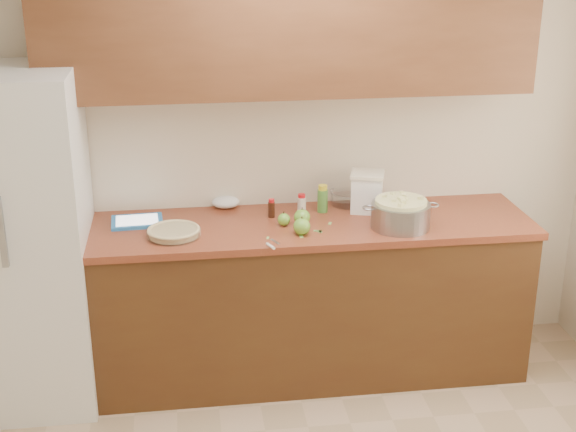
{
  "coord_description": "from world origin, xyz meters",
  "views": [
    {
      "loc": [
        -0.58,
        -2.57,
        2.49
      ],
      "look_at": [
        -0.03,
        1.43,
        0.98
      ],
      "focal_mm": 50.0,
      "sensor_mm": 36.0,
      "label": 1
    }
  ],
  "objects": [
    {
      "name": "fridge",
      "position": [
        -1.44,
        1.44,
        0.9
      ],
      "size": [
        0.7,
        0.7,
        1.8
      ],
      "primitive_type": "cube",
      "color": "white",
      "rests_on": "ground"
    },
    {
      "name": "colander",
      "position": [
        0.56,
        1.33,
        1.0
      ],
      "size": [
        0.42,
        0.32,
        0.16
      ],
      "rotation": [
        0.0,
        0.0,
        0.29
      ],
      "color": "gray",
      "rests_on": "counter_run"
    },
    {
      "name": "peel_a",
      "position": [
        0.11,
        1.34,
        0.92
      ],
      "size": [
        0.05,
        0.03,
        0.0
      ],
      "primitive_type": "cube",
      "rotation": [
        0.0,
        0.0,
        -0.23
      ],
      "color": "#87B558",
      "rests_on": "counter_run"
    },
    {
      "name": "room_shell",
      "position": [
        0.0,
        0.0,
        1.3
      ],
      "size": [
        3.6,
        3.6,
        3.6
      ],
      "color": "tan",
      "rests_on": "ground"
    },
    {
      "name": "peel_f",
      "position": [
        0.13,
        1.32,
        0.92
      ],
      "size": [
        0.02,
        0.04,
        0.0
      ],
      "primitive_type": "cube",
      "rotation": [
        0.0,
        0.0,
        -1.75
      ],
      "color": "#87B558",
      "rests_on": "counter_run"
    },
    {
      "name": "apple_center",
      "position": [
        0.04,
        1.43,
        0.96
      ],
      "size": [
        0.09,
        0.09,
        0.1
      ],
      "color": "#69A731",
      "rests_on": "counter_run"
    },
    {
      "name": "counter_run",
      "position": [
        0.0,
        1.48,
        0.46
      ],
      "size": [
        2.64,
        0.68,
        0.92
      ],
      "color": "#482C14",
      "rests_on": "ground"
    },
    {
      "name": "apple_front",
      "position": [
        0.02,
        1.3,
        0.97
      ],
      "size": [
        0.09,
        0.09,
        0.1
      ],
      "color": "#69A731",
      "rests_on": "counter_run"
    },
    {
      "name": "flour_canister",
      "position": [
        0.44,
        1.61,
        1.03
      ],
      "size": [
        0.23,
        0.23,
        0.23
      ],
      "rotation": [
        0.0,
        0.0,
        -0.29
      ],
      "color": "white",
      "rests_on": "counter_run"
    },
    {
      "name": "vanilla_bottle",
      "position": [
        -0.1,
        1.58,
        0.97
      ],
      "size": [
        0.04,
        0.04,
        0.11
      ],
      "rotation": [
        0.0,
        0.0,
        0.37
      ],
      "color": "black",
      "rests_on": "counter_run"
    },
    {
      "name": "paper_towel",
      "position": [
        -0.35,
        1.77,
        0.95
      ],
      "size": [
        0.2,
        0.18,
        0.07
      ],
      "primitive_type": "ellipsoid",
      "rotation": [
        0.0,
        0.0,
        0.41
      ],
      "color": "white",
      "rests_on": "counter_run"
    },
    {
      "name": "peel_d",
      "position": [
        0.01,
        1.27,
        0.92
      ],
      "size": [
        0.02,
        0.05,
        0.0
      ],
      "primitive_type": "cube",
      "rotation": [
        0.0,
        0.0,
        1.58
      ],
      "color": "#87B558",
      "rests_on": "counter_run"
    },
    {
      "name": "upper_cabinets",
      "position": [
        0.0,
        1.63,
        1.95
      ],
      "size": [
        2.6,
        0.34,
        0.7
      ],
      "primitive_type": "cube",
      "color": "brown",
      "rests_on": "room_shell"
    },
    {
      "name": "peel_b",
      "position": [
        0.12,
        1.32,
        0.92
      ],
      "size": [
        0.04,
        0.04,
        0.0
      ],
      "primitive_type": "cube",
      "rotation": [
        0.0,
        0.0,
        2.44
      ],
      "color": "#87B558",
      "rests_on": "counter_run"
    },
    {
      "name": "peel_e",
      "position": [
        -0.16,
        1.27,
        0.92
      ],
      "size": [
        0.02,
        0.03,
        0.0
      ],
      "primitive_type": "cube",
      "rotation": [
        0.0,
        0.0,
        1.36
      ],
      "color": "#87B558",
      "rests_on": "counter_run"
    },
    {
      "name": "apple_left",
      "position": [
        -0.05,
        1.44,
        0.95
      ],
      "size": [
        0.07,
        0.07,
        0.08
      ],
      "color": "#69A731",
      "rests_on": "counter_run"
    },
    {
      "name": "cinnamon_shaker",
      "position": [
        0.07,
        1.61,
        0.98
      ],
      "size": [
        0.05,
        0.05,
        0.12
      ],
      "rotation": [
        0.0,
        0.0,
        -0.05
      ],
      "color": "beige",
      "rests_on": "counter_run"
    },
    {
      "name": "mixing_bowl",
      "position": [
        0.36,
        1.73,
        0.96
      ],
      "size": [
        0.22,
        0.22,
        0.08
      ],
      "rotation": [
        0.0,
        0.0,
        -0.31
      ],
      "color": "silver",
      "rests_on": "counter_run"
    },
    {
      "name": "peel_c",
      "position": [
        0.2,
        1.43,
        0.92
      ],
      "size": [
        0.03,
        0.04,
        0.0
      ],
      "primitive_type": "cube",
      "rotation": [
        0.0,
        0.0,
        1.24
      ],
      "color": "#87B558",
      "rests_on": "counter_run"
    },
    {
      "name": "pie",
      "position": [
        -0.65,
        1.37,
        0.94
      ],
      "size": [
        0.29,
        0.29,
        0.05
      ],
      "rotation": [
        0.0,
        0.0,
        -0.03
      ],
      "color": "silver",
      "rests_on": "counter_run"
    },
    {
      "name": "paring_knife",
      "position": [
        -0.16,
        1.16,
        0.93
      ],
      "size": [
        0.08,
        0.15,
        0.01
      ],
      "rotation": [
        0.0,
        0.0,
        0.41
      ],
      "color": "gray",
      "rests_on": "counter_run"
    },
    {
      "name": "tablet",
      "position": [
        -0.84,
        1.59,
        0.93
      ],
      "size": [
        0.29,
        0.22,
        0.02
      ],
      "rotation": [
        0.0,
        0.0,
        0.06
      ],
      "color": "#2875C0",
      "rests_on": "counter_run"
    },
    {
      "name": "lemon_bottle",
      "position": [
        0.19,
        1.63,
        1.0
      ],
      "size": [
        0.06,
        0.06,
        0.16
      ],
      "rotation": [
        0.0,
        0.0,
        -0.05
      ],
      "color": "#4C8C38",
      "rests_on": "counter_run"
    }
  ]
}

